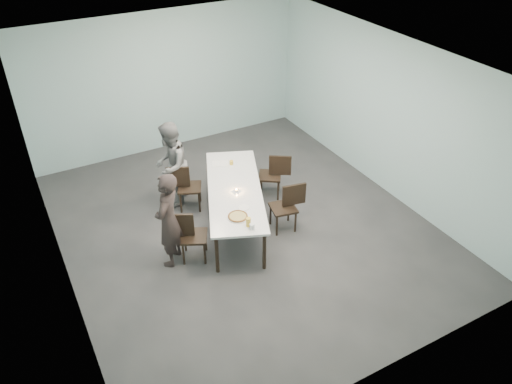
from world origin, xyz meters
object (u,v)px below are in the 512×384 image
diner_near (169,220)px  side_plate (244,208)px  chair_far_left (185,184)px  water_tumbler (252,226)px  pizza (238,216)px  beer_glass (248,222)px  chair_far_right (274,173)px  table (235,191)px  tealight (237,191)px  chair_near_left (188,233)px  chair_near_right (288,204)px  amber_tumbler (231,163)px  diner_far (171,165)px

diner_near → side_plate: bearing=121.8°
chair_far_left → water_tumbler: (0.31, -2.03, 0.29)m
pizza → beer_glass: 0.29m
chair_far_left → chair_far_right: bearing=9.6°
table → chair_far_left: chair_far_left is taller
diner_near → tealight: bearing=142.9°
chair_near_left → side_plate: bearing=18.9°
chair_near_right → amber_tumbler: bearing=-59.7°
chair_near_left → water_tumbler: bearing=-13.9°
diner_near → beer_glass: size_ratio=10.83×
pizza → amber_tumbler: bearing=67.2°
chair_far_left → side_plate: bearing=-48.8°
chair_far_right → beer_glass: 2.05m
chair_far_left → pizza: 1.70m
chair_near_left → diner_far: diner_far is taller
table → beer_glass: bearing=-105.2°
side_plate → chair_near_right: bearing=3.5°
chair_far_left → chair_near_left: bearing=-85.2°
chair_near_left → water_tumbler: chair_near_left is taller
chair_near_right → side_plate: chair_near_right is taller
chair_near_left → chair_near_right: 1.81m
side_plate → beer_glass: 0.49m
diner_near → water_tumbler: bearing=96.0°
side_plate → table: bearing=78.0°
chair_near_left → amber_tumbler: bearing=67.9°
side_plate → diner_far: bearing=108.8°
table → chair_far_left: size_ratio=3.16×
beer_glass → chair_far_left: bearing=98.5°
diner_near → tealight: (1.32, 0.29, -0.04)m
chair_far_left → water_tumbler: size_ratio=9.67×
tealight → amber_tumbler: bearing=69.2°
chair_far_left → chair_far_right: 1.69m
table → chair_near_left: 1.17m
water_tumbler → amber_tumbler: 1.97m
diner_far → chair_near_right: bearing=76.4°
beer_glass → water_tumbler: (0.02, -0.09, -0.03)m
table → pizza: pizza is taller
table → chair_near_left: size_ratio=3.16×
chair_near_right → tealight: bearing=-17.6°
diner_near → diner_far: diner_far is taller
chair_near_left → diner_near: 0.42m
chair_far_left → diner_near: 1.53m
table → side_plate: bearing=-102.0°
chair_far_right → beer_glass: beer_glass is taller
pizza → tealight: bearing=64.6°
chair_far_left → diner_near: bearing=-96.2°
side_plate → water_tumbler: size_ratio=2.00×
chair_near_left → chair_far_left: bearing=96.8°
side_plate → water_tumbler: bearing=-104.4°
chair_near_right → amber_tumbler: (-0.44, 1.28, 0.29)m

